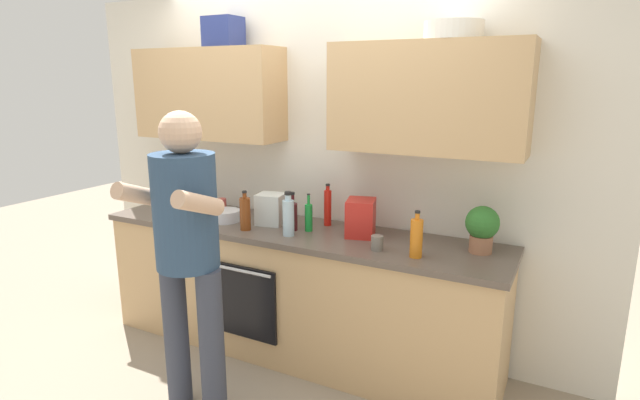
{
  "coord_description": "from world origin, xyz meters",
  "views": [
    {
      "loc": [
        1.66,
        -2.81,
        1.89
      ],
      "look_at": [
        0.25,
        -0.1,
        1.15
      ],
      "focal_mm": 28.33,
      "sensor_mm": 36.0,
      "label": 1
    }
  ],
  "objects_px": {
    "person_standing": "(187,243)",
    "grocery_bag_produce": "(271,209)",
    "knife_block": "(180,197)",
    "cup_ceramic": "(222,205)",
    "grocery_bag_crisps": "(361,218)",
    "bottle_wine": "(292,215)",
    "mixing_bowl": "(226,216)",
    "cup_stoneware": "(377,243)",
    "bottle_soda": "(309,217)",
    "bottle_juice": "(416,238)",
    "bottle_water": "(288,216)",
    "potted_herb": "(482,227)",
    "bottle_hotsauce": "(328,207)",
    "bottle_vinegar": "(245,213)"
  },
  "relations": [
    {
      "from": "bottle_soda",
      "to": "cup_ceramic",
      "type": "bearing_deg",
      "value": 170.02
    },
    {
      "from": "bottle_juice",
      "to": "cup_stoneware",
      "type": "height_order",
      "value": "bottle_juice"
    },
    {
      "from": "cup_stoneware",
      "to": "grocery_bag_crisps",
      "type": "xyz_separation_m",
      "value": [
        -0.2,
        0.22,
        0.07
      ]
    },
    {
      "from": "bottle_wine",
      "to": "bottle_soda",
      "type": "bearing_deg",
      "value": 17.73
    },
    {
      "from": "bottle_wine",
      "to": "grocery_bag_produce",
      "type": "distance_m",
      "value": 0.21
    },
    {
      "from": "bottle_soda",
      "to": "mixing_bowl",
      "type": "bearing_deg",
      "value": -174.18
    },
    {
      "from": "bottle_soda",
      "to": "cup_ceramic",
      "type": "height_order",
      "value": "bottle_soda"
    },
    {
      "from": "person_standing",
      "to": "cup_stoneware",
      "type": "height_order",
      "value": "person_standing"
    },
    {
      "from": "potted_herb",
      "to": "grocery_bag_crisps",
      "type": "distance_m",
      "value": 0.75
    },
    {
      "from": "bottle_wine",
      "to": "mixing_bowl",
      "type": "bearing_deg",
      "value": -176.77
    },
    {
      "from": "bottle_wine",
      "to": "mixing_bowl",
      "type": "relative_size",
      "value": 1.26
    },
    {
      "from": "bottle_soda",
      "to": "grocery_bag_produce",
      "type": "height_order",
      "value": "bottle_soda"
    },
    {
      "from": "person_standing",
      "to": "cup_ceramic",
      "type": "relative_size",
      "value": 17.65
    },
    {
      "from": "bottle_soda",
      "to": "bottle_vinegar",
      "type": "xyz_separation_m",
      "value": [
        -0.39,
        -0.17,
        0.02
      ]
    },
    {
      "from": "knife_block",
      "to": "potted_herb",
      "type": "relative_size",
      "value": 1.0
    },
    {
      "from": "bottle_hotsauce",
      "to": "grocery_bag_crisps",
      "type": "relative_size",
      "value": 1.23
    },
    {
      "from": "bottle_wine",
      "to": "potted_herb",
      "type": "relative_size",
      "value": 0.94
    },
    {
      "from": "bottle_juice",
      "to": "potted_herb",
      "type": "xyz_separation_m",
      "value": [
        0.31,
        0.25,
        0.04
      ]
    },
    {
      "from": "bottle_juice",
      "to": "mixing_bowl",
      "type": "relative_size",
      "value": 1.31
    },
    {
      "from": "bottle_water",
      "to": "potted_herb",
      "type": "height_order",
      "value": "bottle_water"
    },
    {
      "from": "bottle_soda",
      "to": "mixing_bowl",
      "type": "relative_size",
      "value": 1.22
    },
    {
      "from": "bottle_hotsauce",
      "to": "cup_ceramic",
      "type": "relative_size",
      "value": 2.97
    },
    {
      "from": "bottle_juice",
      "to": "grocery_bag_produce",
      "type": "relative_size",
      "value": 1.27
    },
    {
      "from": "person_standing",
      "to": "bottle_hotsauce",
      "type": "distance_m",
      "value": 1.08
    },
    {
      "from": "person_standing",
      "to": "grocery_bag_crisps",
      "type": "height_order",
      "value": "person_standing"
    },
    {
      "from": "grocery_bag_crisps",
      "to": "knife_block",
      "type": "bearing_deg",
      "value": -177.17
    },
    {
      "from": "mixing_bowl",
      "to": "knife_block",
      "type": "relative_size",
      "value": 0.75
    },
    {
      "from": "bottle_soda",
      "to": "potted_herb",
      "type": "distance_m",
      "value": 1.1
    },
    {
      "from": "cup_ceramic",
      "to": "grocery_bag_crisps",
      "type": "xyz_separation_m",
      "value": [
        1.18,
        -0.08,
        0.07
      ]
    },
    {
      "from": "bottle_hotsauce",
      "to": "bottle_soda",
      "type": "relative_size",
      "value": 1.15
    },
    {
      "from": "cup_ceramic",
      "to": "mixing_bowl",
      "type": "bearing_deg",
      "value": -46.74
    },
    {
      "from": "mixing_bowl",
      "to": "knife_block",
      "type": "distance_m",
      "value": 0.48
    },
    {
      "from": "person_standing",
      "to": "grocery_bag_produce",
      "type": "relative_size",
      "value": 8.09
    },
    {
      "from": "knife_block",
      "to": "grocery_bag_produce",
      "type": "relative_size",
      "value": 1.29
    },
    {
      "from": "bottle_juice",
      "to": "grocery_bag_crisps",
      "type": "xyz_separation_m",
      "value": [
        -0.44,
        0.23,
        0.0
      ]
    },
    {
      "from": "person_standing",
      "to": "bottle_juice",
      "type": "xyz_separation_m",
      "value": [
        1.06,
        0.69,
        -0.01
      ]
    },
    {
      "from": "person_standing",
      "to": "cup_ceramic",
      "type": "bearing_deg",
      "value": 119.07
    },
    {
      "from": "person_standing",
      "to": "grocery_bag_produce",
      "type": "distance_m",
      "value": 0.88
    },
    {
      "from": "person_standing",
      "to": "bottle_juice",
      "type": "distance_m",
      "value": 1.27
    },
    {
      "from": "bottle_water",
      "to": "potted_herb",
      "type": "xyz_separation_m",
      "value": [
        1.16,
        0.24,
        0.03
      ]
    },
    {
      "from": "cup_stoneware",
      "to": "grocery_bag_produce",
      "type": "distance_m",
      "value": 0.88
    },
    {
      "from": "bottle_wine",
      "to": "cup_ceramic",
      "type": "distance_m",
      "value": 0.75
    },
    {
      "from": "bottle_water",
      "to": "grocery_bag_produce",
      "type": "distance_m",
      "value": 0.3
    },
    {
      "from": "bottle_water",
      "to": "mixing_bowl",
      "type": "xyz_separation_m",
      "value": [
        -0.57,
        0.08,
        -0.09
      ]
    },
    {
      "from": "bottle_water",
      "to": "potted_herb",
      "type": "bearing_deg",
      "value": 11.53
    },
    {
      "from": "mixing_bowl",
      "to": "grocery_bag_crisps",
      "type": "height_order",
      "value": "grocery_bag_crisps"
    },
    {
      "from": "bottle_soda",
      "to": "person_standing",
      "type": "bearing_deg",
      "value": -108.16
    },
    {
      "from": "mixing_bowl",
      "to": "grocery_bag_produce",
      "type": "height_order",
      "value": "grocery_bag_produce"
    },
    {
      "from": "knife_block",
      "to": "grocery_bag_crisps",
      "type": "xyz_separation_m",
      "value": [
        1.46,
        0.07,
        0.01
      ]
    },
    {
      "from": "bottle_wine",
      "to": "potted_herb",
      "type": "height_order",
      "value": "potted_herb"
    }
  ]
}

